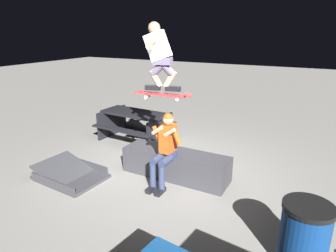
{
  "coord_description": "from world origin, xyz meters",
  "views": [
    {
      "loc": [
        -2.47,
        4.75,
        2.72
      ],
      "look_at": [
        -0.18,
        0.35,
        1.1
      ],
      "focal_mm": 31.42,
      "sensor_mm": 36.0,
      "label": 1
    }
  ],
  "objects_px": {
    "kicker_ramp": "(71,175)",
    "ledge_box_main": "(176,164)",
    "person_sitting_on_ledge": "(165,147)",
    "trash_bin": "(304,235)",
    "picnic_table_back": "(135,121)",
    "skateboard": "(163,95)",
    "skater_airborne": "(159,54)"
  },
  "relations": [
    {
      "from": "skater_airborne",
      "to": "person_sitting_on_ledge",
      "type": "bearing_deg",
      "value": 152.17
    },
    {
      "from": "skateboard",
      "to": "skater_airborne",
      "type": "xyz_separation_m",
      "value": [
        0.06,
        0.01,
        0.69
      ]
    },
    {
      "from": "person_sitting_on_ledge",
      "to": "skater_airborne",
      "type": "height_order",
      "value": "skater_airborne"
    },
    {
      "from": "trash_bin",
      "to": "ledge_box_main",
      "type": "bearing_deg",
      "value": -29.92
    },
    {
      "from": "trash_bin",
      "to": "picnic_table_back",
      "type": "bearing_deg",
      "value": -32.72
    },
    {
      "from": "person_sitting_on_ledge",
      "to": "trash_bin",
      "type": "xyz_separation_m",
      "value": [
        -2.38,
        0.98,
        -0.33
      ]
    },
    {
      "from": "skateboard",
      "to": "picnic_table_back",
      "type": "xyz_separation_m",
      "value": [
        1.69,
        -1.6,
        -1.16
      ]
    },
    {
      "from": "skater_airborne",
      "to": "trash_bin",
      "type": "bearing_deg",
      "value": 157.23
    },
    {
      "from": "person_sitting_on_ledge",
      "to": "kicker_ramp",
      "type": "distance_m",
      "value": 1.96
    },
    {
      "from": "skater_airborne",
      "to": "trash_bin",
      "type": "distance_m",
      "value": 3.35
    },
    {
      "from": "kicker_ramp",
      "to": "trash_bin",
      "type": "bearing_deg",
      "value": 175.34
    },
    {
      "from": "person_sitting_on_ledge",
      "to": "picnic_table_back",
      "type": "bearing_deg",
      "value": -43.52
    },
    {
      "from": "skateboard",
      "to": "ledge_box_main",
      "type": "bearing_deg",
      "value": -113.7
    },
    {
      "from": "skater_airborne",
      "to": "kicker_ramp",
      "type": "xyz_separation_m",
      "value": [
        1.57,
        0.73,
        -2.29
      ]
    },
    {
      "from": "ledge_box_main",
      "to": "person_sitting_on_ledge",
      "type": "relative_size",
      "value": 1.55
    },
    {
      "from": "ledge_box_main",
      "to": "skater_airborne",
      "type": "xyz_separation_m",
      "value": [
        0.18,
        0.29,
        2.1
      ]
    },
    {
      "from": "kicker_ramp",
      "to": "picnic_table_back",
      "type": "bearing_deg",
      "value": -88.38
    },
    {
      "from": "ledge_box_main",
      "to": "skateboard",
      "type": "distance_m",
      "value": 1.44
    },
    {
      "from": "skateboard",
      "to": "trash_bin",
      "type": "relative_size",
      "value": 1.26
    },
    {
      "from": "ledge_box_main",
      "to": "skater_airborne",
      "type": "relative_size",
      "value": 1.85
    },
    {
      "from": "kicker_ramp",
      "to": "ledge_box_main",
      "type": "bearing_deg",
      "value": -149.78
    },
    {
      "from": "person_sitting_on_ledge",
      "to": "kicker_ramp",
      "type": "xyz_separation_m",
      "value": [
        1.72,
        0.65,
        -0.68
      ]
    },
    {
      "from": "skateboard",
      "to": "trash_bin",
      "type": "xyz_separation_m",
      "value": [
        -2.47,
        1.07,
        -1.25
      ]
    },
    {
      "from": "person_sitting_on_ledge",
      "to": "picnic_table_back",
      "type": "xyz_separation_m",
      "value": [
        1.78,
        -1.69,
        -0.25
      ]
    },
    {
      "from": "person_sitting_on_ledge",
      "to": "skater_airborne",
      "type": "relative_size",
      "value": 1.19
    },
    {
      "from": "ledge_box_main",
      "to": "trash_bin",
      "type": "bearing_deg",
      "value": 150.08
    },
    {
      "from": "ledge_box_main",
      "to": "trash_bin",
      "type": "distance_m",
      "value": 2.72
    },
    {
      "from": "skateboard",
      "to": "skater_airborne",
      "type": "height_order",
      "value": "skater_airborne"
    },
    {
      "from": "picnic_table_back",
      "to": "trash_bin",
      "type": "distance_m",
      "value": 4.95
    },
    {
      "from": "ledge_box_main",
      "to": "person_sitting_on_ledge",
      "type": "xyz_separation_m",
      "value": [
        0.03,
        0.37,
        0.5
      ]
    },
    {
      "from": "picnic_table_back",
      "to": "trash_bin",
      "type": "relative_size",
      "value": 2.15
    },
    {
      "from": "trash_bin",
      "to": "skater_airborne",
      "type": "bearing_deg",
      "value": -22.77
    }
  ]
}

